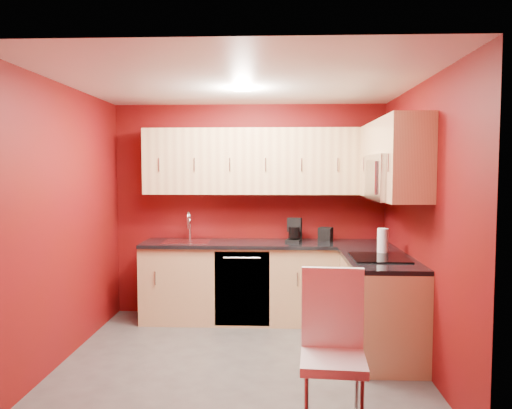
# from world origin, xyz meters

# --- Properties ---
(floor) EXTENTS (3.20, 3.20, 0.00)m
(floor) POSITION_xyz_m (0.00, 0.00, 0.00)
(floor) COLOR #54514E
(floor) RESTS_ON ground
(ceiling) EXTENTS (3.20, 3.20, 0.00)m
(ceiling) POSITION_xyz_m (0.00, 0.00, 2.50)
(ceiling) COLOR white
(ceiling) RESTS_ON wall_back
(wall_back) EXTENTS (3.20, 0.00, 3.20)m
(wall_back) POSITION_xyz_m (0.00, 1.50, 1.25)
(wall_back) COLOR #61090E
(wall_back) RESTS_ON floor
(wall_front) EXTENTS (3.20, 0.00, 3.20)m
(wall_front) POSITION_xyz_m (0.00, -1.50, 1.25)
(wall_front) COLOR #61090E
(wall_front) RESTS_ON floor
(wall_left) EXTENTS (0.00, 3.00, 3.00)m
(wall_left) POSITION_xyz_m (-1.60, 0.00, 1.25)
(wall_left) COLOR #61090E
(wall_left) RESTS_ON floor
(wall_right) EXTENTS (0.00, 3.00, 3.00)m
(wall_right) POSITION_xyz_m (1.60, 0.00, 1.25)
(wall_right) COLOR #61090E
(wall_right) RESTS_ON floor
(base_cabinets_back) EXTENTS (2.80, 0.60, 0.87)m
(base_cabinets_back) POSITION_xyz_m (0.20, 1.20, 0.43)
(base_cabinets_back) COLOR tan
(base_cabinets_back) RESTS_ON floor
(base_cabinets_right) EXTENTS (0.60, 1.30, 0.87)m
(base_cabinets_right) POSITION_xyz_m (1.30, 0.25, 0.43)
(base_cabinets_right) COLOR tan
(base_cabinets_right) RESTS_ON floor
(countertop_back) EXTENTS (2.80, 0.63, 0.04)m
(countertop_back) POSITION_xyz_m (0.20, 1.19, 0.89)
(countertop_back) COLOR black
(countertop_back) RESTS_ON base_cabinets_back
(countertop_right) EXTENTS (0.63, 1.27, 0.04)m
(countertop_right) POSITION_xyz_m (1.29, 0.23, 0.89)
(countertop_right) COLOR black
(countertop_right) RESTS_ON base_cabinets_right
(upper_cabinets_back) EXTENTS (2.80, 0.35, 0.75)m
(upper_cabinets_back) POSITION_xyz_m (0.20, 1.32, 1.83)
(upper_cabinets_back) COLOR #EAC584
(upper_cabinets_back) RESTS_ON wall_back
(upper_cabinets_right) EXTENTS (0.35, 1.55, 0.75)m
(upper_cabinets_right) POSITION_xyz_m (1.42, 0.44, 1.89)
(upper_cabinets_right) COLOR #EAC584
(upper_cabinets_right) RESTS_ON wall_right
(microwave) EXTENTS (0.42, 0.76, 0.42)m
(microwave) POSITION_xyz_m (1.39, 0.20, 1.66)
(microwave) COLOR silver
(microwave) RESTS_ON upper_cabinets_right
(cooktop) EXTENTS (0.50, 0.55, 0.01)m
(cooktop) POSITION_xyz_m (1.28, 0.20, 0.92)
(cooktop) COLOR black
(cooktop) RESTS_ON countertop_right
(sink) EXTENTS (0.52, 0.42, 0.35)m
(sink) POSITION_xyz_m (-0.70, 1.20, 0.94)
(sink) COLOR silver
(sink) RESTS_ON countertop_back
(dishwasher_front) EXTENTS (0.60, 0.02, 0.82)m
(dishwasher_front) POSITION_xyz_m (-0.05, 0.91, 0.43)
(dishwasher_front) COLOR black
(dishwasher_front) RESTS_ON base_cabinets_back
(downlight) EXTENTS (0.20, 0.20, 0.01)m
(downlight) POSITION_xyz_m (0.00, 0.30, 2.48)
(downlight) COLOR white
(downlight) RESTS_ON ceiling
(coffee_maker) EXTENTS (0.21, 0.25, 0.27)m
(coffee_maker) POSITION_xyz_m (0.52, 1.24, 1.04)
(coffee_maker) COLOR black
(coffee_maker) RESTS_ON countertop_back
(napkin_holder) EXTENTS (0.19, 0.19, 0.16)m
(napkin_holder) POSITION_xyz_m (0.89, 1.29, 0.99)
(napkin_holder) COLOR black
(napkin_holder) RESTS_ON countertop_back
(paper_towel) EXTENTS (0.16, 0.16, 0.25)m
(paper_towel) POSITION_xyz_m (1.36, 0.45, 1.03)
(paper_towel) COLOR white
(paper_towel) RESTS_ON countertop_right
(dining_chair) EXTENTS (0.46, 0.48, 1.06)m
(dining_chair) POSITION_xyz_m (0.70, -1.20, 0.53)
(dining_chair) COLOR silver
(dining_chair) RESTS_ON floor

